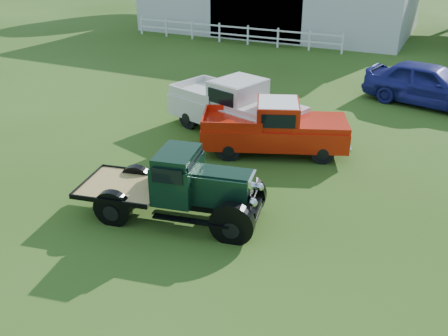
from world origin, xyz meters
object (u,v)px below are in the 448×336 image
at_px(red_pickup, 274,127).
at_px(misc_car_blue, 429,84).
at_px(vintage_flatbed, 175,185).
at_px(white_pickup, 236,107).

height_order(red_pickup, misc_car_blue, red_pickup).
xyz_separation_m(vintage_flatbed, misc_car_blue, (4.98, 12.31, -0.04)).
bearing_deg(vintage_flatbed, red_pickup, 69.73).
bearing_deg(white_pickup, vintage_flatbed, -63.01).
height_order(red_pickup, white_pickup, white_pickup).
xyz_separation_m(red_pickup, misc_car_blue, (4.13, 7.35, -0.00)).
distance_m(white_pickup, misc_car_blue, 8.69).
bearing_deg(white_pickup, red_pickup, -12.10).
distance_m(red_pickup, misc_car_blue, 8.43).
xyz_separation_m(vintage_flatbed, red_pickup, (0.85, 4.96, -0.04)).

